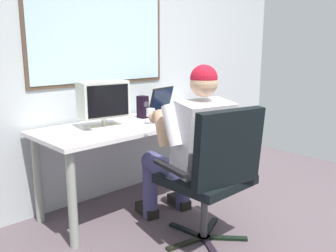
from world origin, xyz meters
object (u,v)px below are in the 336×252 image
Objects in this scene: office_chair at (215,169)px; crt_monitor at (103,101)px; wine_glass at (151,113)px; person_seated at (191,146)px; desk at (141,132)px; laptop at (169,108)px; desk_speaker at (143,107)px.

office_chair is 1.04m from crt_monitor.
crt_monitor is 3.01× the size of wine_glass.
person_seated is 3.13× the size of crt_monitor.
person_seated is (-0.06, -0.64, 0.02)m from desk.
laptop is at bearing 4.32° from crt_monitor.
desk_speaker is (0.11, 0.11, 0.20)m from desk.
crt_monitor is 0.40m from wine_glass.
person_seated is at bearing -65.49° from crt_monitor.
laptop reaches higher than desk_speaker.
person_seated is at bearing -95.22° from desk.
crt_monitor is (-0.30, 0.66, 0.29)m from person_seated.
laptop reaches higher than desk.
laptop is 1.91× the size of desk_speaker.
person_seated is at bearing -102.97° from desk_speaker.
desk_speaker is at bearing 63.70° from wine_glass.
desk_speaker reaches higher than desk.
laptop is at bearing 62.77° from office_chair.
office_chair is at bearing -75.06° from crt_monitor.
wine_glass is at bearing -116.30° from desk_speaker.
laptop reaches higher than wine_glass.
desk_speaker is at bearing 172.65° from laptop.
desk is at bearing -136.27° from desk_speaker.
wine_glass reaches higher than desk.
person_seated reaches higher than office_chair.
desk_speaker is at bearing 43.73° from desk.
desk is at bearing 83.18° from office_chair.
office_chair is 1.14m from laptop.
desk is 1.81× the size of office_chair.
crt_monitor is 1.05× the size of laptop.
office_chair is at bearing -117.23° from laptop.
desk_speaker is at bearing 11.25° from crt_monitor.
crt_monitor is at bearing -168.75° from desk_speaker.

